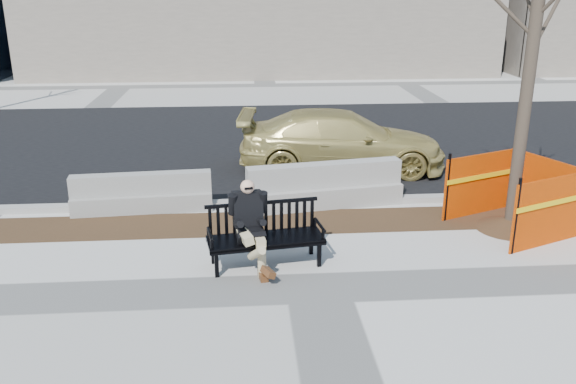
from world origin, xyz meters
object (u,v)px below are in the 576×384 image
at_px(bench, 266,265).
at_px(seated_man, 250,265).
at_px(sedan, 341,169).
at_px(jersey_barrier_right, 324,205).
at_px(jersey_barrier_left, 143,211).
at_px(tree_fence, 509,228).

relative_size(bench, seated_man, 1.34).
bearing_deg(sedan, jersey_barrier_right, 169.41).
bearing_deg(jersey_barrier_left, bench, -52.99).
bearing_deg(jersey_barrier_right, seated_man, -129.75).
distance_m(tree_fence, sedan, 4.63).
distance_m(sedan, jersey_barrier_right, 2.57).
xyz_separation_m(jersey_barrier_left, jersey_barrier_right, (3.59, 0.02, 0.00)).
relative_size(tree_fence, jersey_barrier_right, 2.11).
bearing_deg(jersey_barrier_left, tree_fence, -16.16).
distance_m(bench, tree_fence, 4.68).
distance_m(bench, jersey_barrier_right, 2.93).
xyz_separation_m(seated_man, jersey_barrier_left, (-2.06, 2.60, 0.00)).
xyz_separation_m(bench, sedan, (2.02, 5.10, 0.00)).
bearing_deg(jersey_barrier_left, sedan, 25.38).
relative_size(sedan, jersey_barrier_right, 1.55).
distance_m(bench, jersey_barrier_left, 3.49).
relative_size(seated_man, tree_fence, 0.21).
relative_size(bench, tree_fence, 0.28).
height_order(jersey_barrier_left, jersey_barrier_right, jersey_barrier_right).
bearing_deg(tree_fence, sedan, 122.66).
distance_m(jersey_barrier_left, jersey_barrier_right, 3.59).
bearing_deg(bench, jersey_barrier_left, 122.73).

